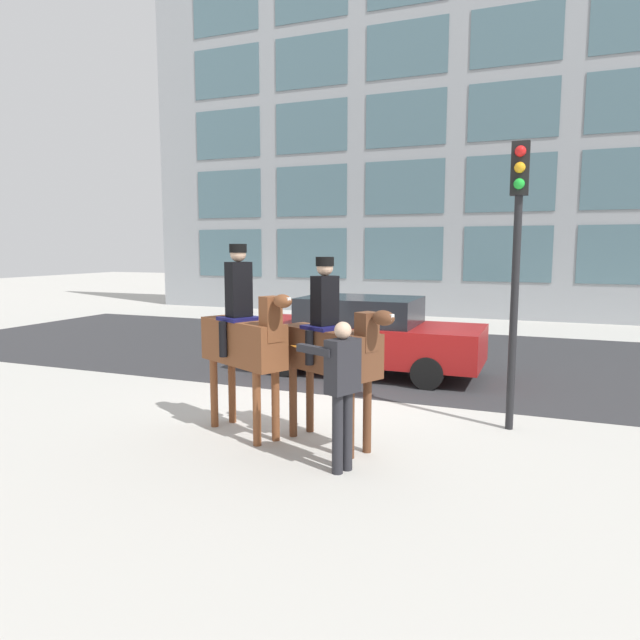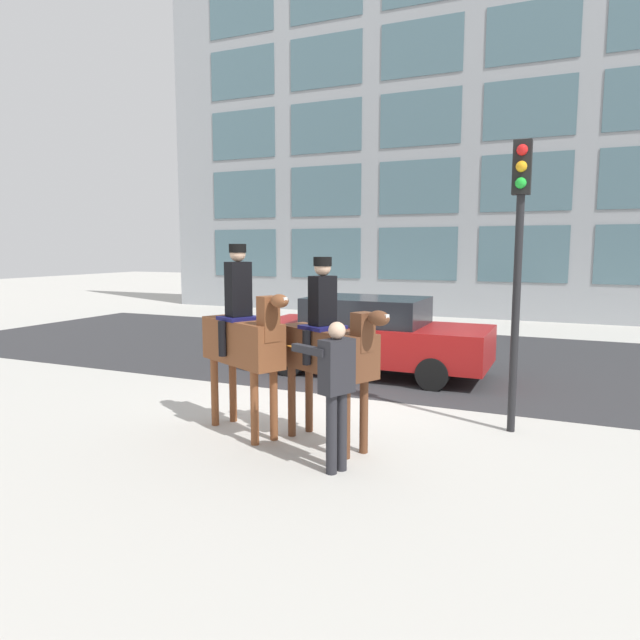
{
  "view_description": "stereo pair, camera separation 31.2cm",
  "coord_description": "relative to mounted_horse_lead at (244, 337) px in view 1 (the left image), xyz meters",
  "views": [
    {
      "loc": [
        3.27,
        -8.76,
        2.62
      ],
      "look_at": [
        0.23,
        -1.12,
        1.57
      ],
      "focal_mm": 32.0,
      "sensor_mm": 36.0,
      "label": 1
    },
    {
      "loc": [
        3.55,
        -8.64,
        2.62
      ],
      "look_at": [
        0.23,
        -1.12,
        1.57
      ],
      "focal_mm": 32.0,
      "sensor_mm": 36.0,
      "label": 2
    }
  ],
  "objects": [
    {
      "name": "traffic_light",
      "position": [
        3.46,
        1.59,
        1.33
      ],
      "size": [
        0.24,
        0.29,
        4.05
      ],
      "color": "black",
      "rests_on": "ground_plane"
    },
    {
      "name": "road_surface",
      "position": [
        0.6,
        6.65,
        -1.38
      ],
      "size": [
        25.95,
        8.5,
        0.01
      ],
      "color": "#2D2D30",
      "rests_on": "ground_plane"
    },
    {
      "name": "pedestrian_bystander",
      "position": [
        1.72,
        -0.79,
        -0.33
      ],
      "size": [
        0.91,
        0.46,
        1.78
      ],
      "rotation": [
        0.0,
        0.0,
        2.71
      ],
      "color": "#232328",
      "rests_on": "ground_plane"
    },
    {
      "name": "office_building_facade",
      "position": [
        0.6,
        14.89,
        5.7
      ],
      "size": [
        25.95,
        0.33,
        14.15
      ],
      "color": "#93999E",
      "rests_on": "ground_plane"
    },
    {
      "name": "ground_plane",
      "position": [
        0.6,
        1.9,
        -1.38
      ],
      "size": [
        80.0,
        80.0,
        0.0
      ],
      "primitive_type": "plane",
      "color": "#B2AFA8"
    },
    {
      "name": "mounted_horse_lead",
      "position": [
        0.0,
        0.0,
        0.0
      ],
      "size": [
        1.77,
        1.11,
        2.67
      ],
      "rotation": [
        0.0,
        0.0,
        -0.47
      ],
      "color": "brown",
      "rests_on": "ground_plane"
    },
    {
      "name": "mounted_horse_companion",
      "position": [
        1.27,
        0.03,
        -0.06
      ],
      "size": [
        1.83,
        1.12,
        2.5
      ],
      "rotation": [
        0.0,
        0.0,
        -0.46
      ],
      "color": "#59331E",
      "rests_on": "ground_plane"
    },
    {
      "name": "street_car_near_lane",
      "position": [
        0.39,
        4.36,
        -0.57
      ],
      "size": [
        4.75,
        1.96,
        1.59
      ],
      "color": "maroon",
      "rests_on": "ground_plane"
    }
  ]
}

